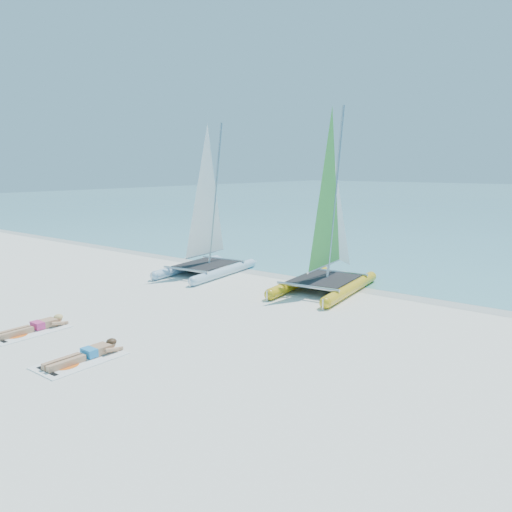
# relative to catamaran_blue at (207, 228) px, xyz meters

# --- Properties ---
(ground) EXTENTS (140.00, 140.00, 0.00)m
(ground) POSITION_rel_catamaran_blue_xyz_m (3.58, -3.92, -1.79)
(ground) COLOR white
(ground) RESTS_ON ground
(wet_sand_strip) EXTENTS (140.00, 1.40, 0.01)m
(wet_sand_strip) POSITION_rel_catamaran_blue_xyz_m (3.58, 1.58, -1.79)
(wet_sand_strip) COLOR beige
(wet_sand_strip) RESTS_ON ground
(catamaran_blue) EXTENTS (2.64, 4.63, 6.01)m
(catamaran_blue) POSITION_rel_catamaran_blue_xyz_m (0.00, 0.00, 0.00)
(catamaran_blue) COLOR #C1D9FE
(catamaran_blue) RESTS_ON ground
(catamaran_yellow) EXTENTS (2.76, 5.10, 6.37)m
(catamaran_yellow) POSITION_rel_catamaran_blue_xyz_m (4.96, 0.89, 0.21)
(catamaran_yellow) COLOR gold
(catamaran_yellow) RESTS_ON ground
(towel_a) EXTENTS (1.00, 1.85, 0.02)m
(towel_a) POSITION_rel_catamaran_blue_xyz_m (1.36, -7.94, -1.78)
(towel_a) COLOR white
(towel_a) RESTS_ON ground
(sunbather_a) EXTENTS (0.37, 1.73, 0.26)m
(sunbather_a) POSITION_rel_catamaran_blue_xyz_m (1.36, -7.75, -1.67)
(sunbather_a) COLOR tan
(sunbather_a) RESTS_ON towel_a
(towel_b) EXTENTS (1.00, 1.85, 0.02)m
(towel_b) POSITION_rel_catamaran_blue_xyz_m (4.05, -8.24, -1.78)
(towel_b) COLOR white
(towel_b) RESTS_ON ground
(sunbather_b) EXTENTS (0.37, 1.73, 0.26)m
(sunbather_b) POSITION_rel_catamaran_blue_xyz_m (4.05, -8.05, -1.67)
(sunbather_b) COLOR tan
(sunbather_b) RESTS_ON towel_b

